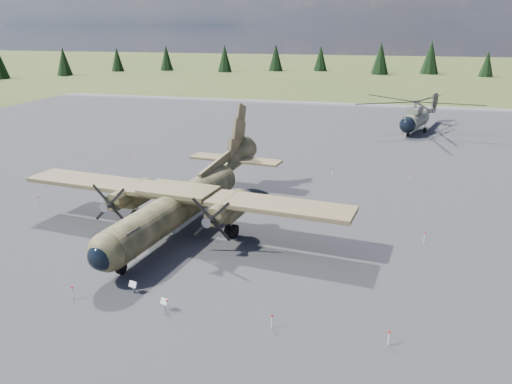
# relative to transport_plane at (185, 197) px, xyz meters

# --- Properties ---
(ground) EXTENTS (500.00, 500.00, 0.00)m
(ground) POSITION_rel_transport_plane_xyz_m (1.74, 1.43, -2.56)
(ground) COLOR #4F5425
(ground) RESTS_ON ground
(apron) EXTENTS (120.00, 120.00, 0.04)m
(apron) POSITION_rel_transport_plane_xyz_m (1.74, 11.43, -2.56)
(apron) COLOR slate
(apron) RESTS_ON ground
(transport_plane) EXTENTS (27.08, 24.48, 8.91)m
(transport_plane) POSITION_rel_transport_plane_xyz_m (0.00, 0.00, 0.00)
(transport_plane) COLOR #32371D
(transport_plane) RESTS_ON ground
(helicopter_near) EXTENTS (23.84, 24.18, 4.84)m
(helicopter_near) POSITION_rel_transport_plane_xyz_m (19.13, 43.03, 0.87)
(helicopter_near) COLOR slate
(helicopter_near) RESTS_ON ground
(info_placard_left) EXTENTS (0.55, 0.34, 0.81)m
(info_placard_left) POSITION_rel_transport_plane_xyz_m (0.86, -10.58, -2.02)
(info_placard_left) COLOR gray
(info_placard_left) RESTS_ON ground
(info_placard_right) EXTENTS (0.52, 0.31, 0.77)m
(info_placard_right) POSITION_rel_transport_plane_xyz_m (3.51, -11.88, -2.04)
(info_placard_right) COLOR gray
(info_placard_right) RESTS_ON ground
(barrier_fence) EXTENTS (33.12, 29.62, 0.85)m
(barrier_fence) POSITION_rel_transport_plane_xyz_m (1.28, 1.35, -2.05)
(barrier_fence) COLOR white
(barrier_fence) RESTS_ON ground
(treeline) EXTENTS (304.72, 296.25, 10.92)m
(treeline) POSITION_rel_transport_plane_xyz_m (4.88, 0.94, 2.07)
(treeline) COLOR black
(treeline) RESTS_ON ground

